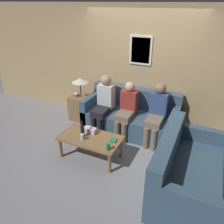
{
  "coord_description": "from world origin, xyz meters",
  "views": [
    {
      "loc": [
        1.42,
        -3.49,
        2.63
      ],
      "look_at": [
        -0.17,
        -0.1,
        0.71
      ],
      "focal_mm": 35.0,
      "sensor_mm": 36.0,
      "label": 1
    }
  ],
  "objects_px": {
    "wine_bottle": "(82,131)",
    "drinking_glass": "(82,137)",
    "couch_side": "(185,173)",
    "person_left": "(104,102)",
    "person_right": "(157,111)",
    "person_middle": "(127,108)",
    "couch_main": "(131,117)",
    "coffee_table": "(90,140)"
  },
  "relations": [
    {
      "from": "wine_bottle",
      "to": "drinking_glass",
      "type": "xyz_separation_m",
      "value": [
        0.05,
        -0.09,
        -0.06
      ]
    },
    {
      "from": "person_middle",
      "to": "person_right",
      "type": "distance_m",
      "value": 0.62
    },
    {
      "from": "couch_side",
      "to": "person_left",
      "type": "bearing_deg",
      "value": 60.75
    },
    {
      "from": "couch_main",
      "to": "drinking_glass",
      "type": "relative_size",
      "value": 18.55
    },
    {
      "from": "drinking_glass",
      "to": "person_right",
      "type": "height_order",
      "value": "person_right"
    },
    {
      "from": "couch_main",
      "to": "wine_bottle",
      "type": "height_order",
      "value": "couch_main"
    },
    {
      "from": "coffee_table",
      "to": "person_right",
      "type": "xyz_separation_m",
      "value": [
        0.93,
        1.05,
        0.29
      ]
    },
    {
      "from": "wine_bottle",
      "to": "drinking_glass",
      "type": "bearing_deg",
      "value": -61.63
    },
    {
      "from": "couch_side",
      "to": "person_left",
      "type": "relative_size",
      "value": 1.36
    },
    {
      "from": "couch_side",
      "to": "drinking_glass",
      "type": "relative_size",
      "value": 15.43
    },
    {
      "from": "person_left",
      "to": "person_right",
      "type": "distance_m",
      "value": 1.15
    },
    {
      "from": "couch_side",
      "to": "coffee_table",
      "type": "bearing_deg",
      "value": 87.0
    },
    {
      "from": "couch_main",
      "to": "couch_side",
      "type": "relative_size",
      "value": 1.2
    },
    {
      "from": "drinking_glass",
      "to": "person_right",
      "type": "xyz_separation_m",
      "value": [
        1.01,
        1.17,
        0.18
      ]
    },
    {
      "from": "coffee_table",
      "to": "couch_side",
      "type": "bearing_deg",
      "value": -3.0
    },
    {
      "from": "drinking_glass",
      "to": "person_left",
      "type": "bearing_deg",
      "value": 96.99
    },
    {
      "from": "coffee_table",
      "to": "wine_bottle",
      "type": "height_order",
      "value": "wine_bottle"
    },
    {
      "from": "couch_side",
      "to": "person_left",
      "type": "height_order",
      "value": "person_left"
    },
    {
      "from": "couch_side",
      "to": "wine_bottle",
      "type": "distance_m",
      "value": 1.84
    },
    {
      "from": "drinking_glass",
      "to": "person_left",
      "type": "xyz_separation_m",
      "value": [
        -0.14,
        1.1,
        0.2
      ]
    },
    {
      "from": "person_middle",
      "to": "person_left",
      "type": "bearing_deg",
      "value": -178.24
    },
    {
      "from": "couch_side",
      "to": "coffee_table",
      "type": "xyz_separation_m",
      "value": [
        -1.69,
        0.09,
        0.05
      ]
    },
    {
      "from": "wine_bottle",
      "to": "person_right",
      "type": "xyz_separation_m",
      "value": [
        1.06,
        1.08,
        0.12
      ]
    },
    {
      "from": "coffee_table",
      "to": "wine_bottle",
      "type": "xyz_separation_m",
      "value": [
        -0.14,
        -0.03,
        0.17
      ]
    },
    {
      "from": "person_middle",
      "to": "couch_side",
      "type": "bearing_deg",
      "value": -38.28
    },
    {
      "from": "wine_bottle",
      "to": "drinking_glass",
      "type": "relative_size",
      "value": 2.87
    },
    {
      "from": "person_middle",
      "to": "couch_main",
      "type": "bearing_deg",
      "value": 83.54
    },
    {
      "from": "couch_main",
      "to": "wine_bottle",
      "type": "distance_m",
      "value": 1.34
    },
    {
      "from": "person_left",
      "to": "person_right",
      "type": "relative_size",
      "value": 1.02
    },
    {
      "from": "person_left",
      "to": "person_middle",
      "type": "xyz_separation_m",
      "value": [
        0.53,
        0.02,
        -0.04
      ]
    },
    {
      "from": "person_right",
      "to": "wine_bottle",
      "type": "bearing_deg",
      "value": -134.43
    },
    {
      "from": "couch_main",
      "to": "couch_side",
      "type": "height_order",
      "value": "same"
    },
    {
      "from": "couch_main",
      "to": "person_middle",
      "type": "height_order",
      "value": "person_middle"
    },
    {
      "from": "person_right",
      "to": "person_middle",
      "type": "bearing_deg",
      "value": -174.97
    },
    {
      "from": "person_middle",
      "to": "person_right",
      "type": "relative_size",
      "value": 0.96
    },
    {
      "from": "couch_main",
      "to": "couch_side",
      "type": "bearing_deg",
      "value": -43.61
    },
    {
      "from": "couch_main",
      "to": "wine_bottle",
      "type": "xyz_separation_m",
      "value": [
        -0.47,
        -1.23,
        0.23
      ]
    },
    {
      "from": "couch_side",
      "to": "drinking_glass",
      "type": "distance_m",
      "value": 1.78
    },
    {
      "from": "wine_bottle",
      "to": "couch_side",
      "type": "bearing_deg",
      "value": -1.8
    },
    {
      "from": "person_right",
      "to": "drinking_glass",
      "type": "bearing_deg",
      "value": -130.76
    },
    {
      "from": "couch_side",
      "to": "coffee_table",
      "type": "relative_size",
      "value": 1.49
    },
    {
      "from": "wine_bottle",
      "to": "person_middle",
      "type": "height_order",
      "value": "person_middle"
    }
  ]
}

